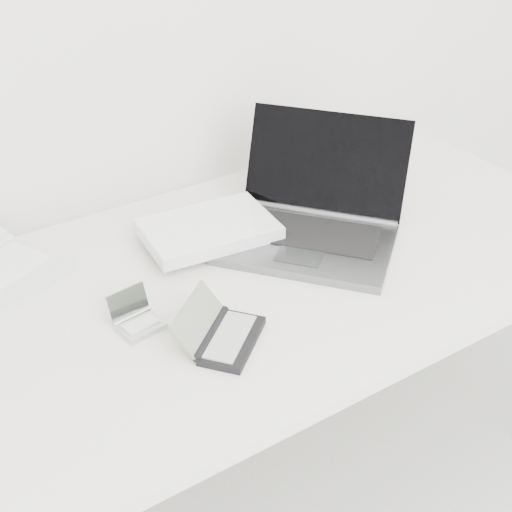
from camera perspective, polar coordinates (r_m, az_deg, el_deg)
desk at (r=1.53m, az=0.12°, el=-2.31°), size 1.60×0.80×0.73m
laptop_large at (r=1.58m, az=1.53°, el=2.63°), size 0.61×0.51×0.24m
pda_silver at (r=1.35m, az=-9.51°, el=-5.06°), size 0.09×0.09×0.07m
palmtop_charcoal at (r=1.30m, az=-2.69°, el=-6.33°), size 0.20×0.20×0.07m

